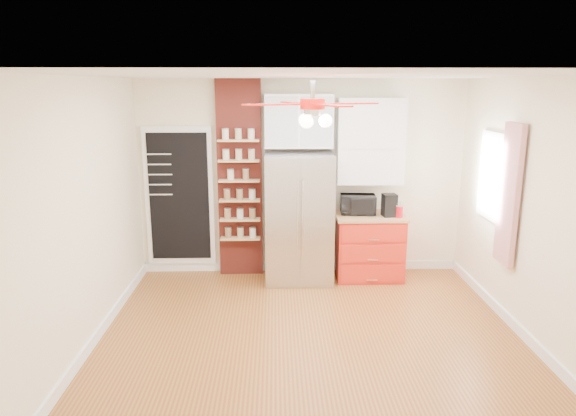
{
  "coord_description": "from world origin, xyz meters",
  "views": [
    {
      "loc": [
        -0.37,
        -5.04,
        2.6
      ],
      "look_at": [
        -0.21,
        0.9,
        1.18
      ],
      "focal_mm": 32.0,
      "sensor_mm": 36.0,
      "label": 1
    }
  ],
  "objects_px": {
    "fridge": "(299,218)",
    "canister_left": "(399,212)",
    "ceiling_fan": "(313,105)",
    "pantry_jar_oats": "(231,175)",
    "coffee_maker": "(389,205)",
    "red_cabinet": "(369,246)",
    "toaster_oven": "(358,204)"
  },
  "relations": [
    {
      "from": "red_cabinet",
      "to": "pantry_jar_oats",
      "type": "height_order",
      "value": "pantry_jar_oats"
    },
    {
      "from": "pantry_jar_oats",
      "to": "ceiling_fan",
      "type": "bearing_deg",
      "value": -61.67
    },
    {
      "from": "fridge",
      "to": "toaster_oven",
      "type": "xyz_separation_m",
      "value": [
        0.81,
        0.1,
        0.15
      ]
    },
    {
      "from": "ceiling_fan",
      "to": "toaster_oven",
      "type": "height_order",
      "value": "ceiling_fan"
    },
    {
      "from": "fridge",
      "to": "toaster_oven",
      "type": "distance_m",
      "value": 0.83
    },
    {
      "from": "ceiling_fan",
      "to": "canister_left",
      "type": "bearing_deg",
      "value": 50.1
    },
    {
      "from": "red_cabinet",
      "to": "pantry_jar_oats",
      "type": "relative_size",
      "value": 7.2
    },
    {
      "from": "red_cabinet",
      "to": "canister_left",
      "type": "distance_m",
      "value": 0.65
    },
    {
      "from": "toaster_oven",
      "to": "coffee_maker",
      "type": "relative_size",
      "value": 1.55
    },
    {
      "from": "fridge",
      "to": "canister_left",
      "type": "height_order",
      "value": "fridge"
    },
    {
      "from": "red_cabinet",
      "to": "pantry_jar_oats",
      "type": "xyz_separation_m",
      "value": [
        -1.89,
        0.11,
        0.99
      ]
    },
    {
      "from": "ceiling_fan",
      "to": "pantry_jar_oats",
      "type": "bearing_deg",
      "value": 118.33
    },
    {
      "from": "red_cabinet",
      "to": "pantry_jar_oats",
      "type": "distance_m",
      "value": 2.13
    },
    {
      "from": "canister_left",
      "to": "fridge",
      "type": "bearing_deg",
      "value": 175.55
    },
    {
      "from": "red_cabinet",
      "to": "toaster_oven",
      "type": "xyz_separation_m",
      "value": [
        -0.16,
        0.05,
        0.58
      ]
    },
    {
      "from": "fridge",
      "to": "toaster_oven",
      "type": "relative_size",
      "value": 3.75
    },
    {
      "from": "fridge",
      "to": "canister_left",
      "type": "bearing_deg",
      "value": -4.45
    },
    {
      "from": "pantry_jar_oats",
      "to": "fridge",
      "type": "bearing_deg",
      "value": -10.01
    },
    {
      "from": "coffee_maker",
      "to": "ceiling_fan",
      "type": "bearing_deg",
      "value": -132.14
    },
    {
      "from": "red_cabinet",
      "to": "coffee_maker",
      "type": "relative_size",
      "value": 3.12
    },
    {
      "from": "fridge",
      "to": "ceiling_fan",
      "type": "bearing_deg",
      "value": -88.24
    },
    {
      "from": "ceiling_fan",
      "to": "canister_left",
      "type": "relative_size",
      "value": 9.22
    },
    {
      "from": "toaster_oven",
      "to": "canister_left",
      "type": "xyz_separation_m",
      "value": [
        0.52,
        -0.21,
        -0.05
      ]
    },
    {
      "from": "ceiling_fan",
      "to": "pantry_jar_oats",
      "type": "distance_m",
      "value": 2.26
    },
    {
      "from": "ceiling_fan",
      "to": "canister_left",
      "type": "distance_m",
      "value": 2.46
    },
    {
      "from": "ceiling_fan",
      "to": "toaster_oven",
      "type": "bearing_deg",
      "value": 66.35
    },
    {
      "from": "coffee_maker",
      "to": "pantry_jar_oats",
      "type": "relative_size",
      "value": 2.31
    },
    {
      "from": "fridge",
      "to": "coffee_maker",
      "type": "distance_m",
      "value": 1.22
    },
    {
      "from": "fridge",
      "to": "pantry_jar_oats",
      "type": "bearing_deg",
      "value": 169.99
    },
    {
      "from": "fridge",
      "to": "red_cabinet",
      "type": "distance_m",
      "value": 1.06
    },
    {
      "from": "fridge",
      "to": "pantry_jar_oats",
      "type": "xyz_separation_m",
      "value": [
        -0.92,
        0.16,
        0.56
      ]
    },
    {
      "from": "red_cabinet",
      "to": "ceiling_fan",
      "type": "height_order",
      "value": "ceiling_fan"
    }
  ]
}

